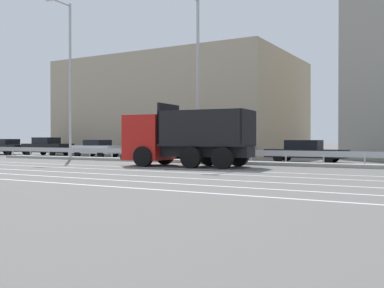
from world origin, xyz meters
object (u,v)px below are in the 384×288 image
(parked_car_1, at_px, (47,147))
(parked_car_5, at_px, (305,151))
(parked_car_2, at_px, (96,148))
(dump_truck, at_px, (173,141))
(street_lamp_2, at_px, (196,71))
(parked_car_3, at_px, (157,150))
(street_lamp_1, at_px, (69,74))
(parked_car_0, at_px, (7,147))
(parked_car_4, at_px, (214,149))
(median_road_sign, at_px, (162,140))

(parked_car_1, distance_m, parked_car_5, 22.66)
(parked_car_2, bearing_deg, dump_truck, -118.70)
(parked_car_2, distance_m, parked_car_5, 16.77)
(street_lamp_2, height_order, parked_car_3, street_lamp_2)
(parked_car_1, bearing_deg, street_lamp_1, 56.39)
(parked_car_0, height_order, parked_car_5, parked_car_0)
(dump_truck, bearing_deg, parked_car_3, 33.66)
(parked_car_4, bearing_deg, street_lamp_2, 10.92)
(parked_car_2, height_order, parked_car_3, parked_car_2)
(parked_car_2, xyz_separation_m, parked_car_3, (5.68, 0.22, -0.05))
(street_lamp_1, distance_m, parked_car_4, 11.48)
(parked_car_0, distance_m, parked_car_3, 17.02)
(parked_car_3, bearing_deg, median_road_sign, -138.19)
(parked_car_0, relative_size, parked_car_4, 1.10)
(parked_car_2, relative_size, parked_car_5, 0.87)
(dump_truck, distance_m, parked_car_4, 7.78)
(parked_car_4, bearing_deg, dump_truck, 7.40)
(parked_car_2, bearing_deg, parked_car_1, 90.31)
(median_road_sign, height_order, parked_car_3, median_road_sign)
(parked_car_0, height_order, parked_car_2, parked_car_0)
(dump_truck, relative_size, parked_car_1, 1.52)
(street_lamp_2, xyz_separation_m, parked_car_2, (-11.53, 4.25, -4.68))
(parked_car_3, relative_size, parked_car_5, 0.90)
(parked_car_0, xyz_separation_m, parked_car_4, (21.67, -0.09, -0.00))
(street_lamp_1, xyz_separation_m, parked_car_1, (-6.98, 4.31, -5.20))
(street_lamp_1, bearing_deg, parked_car_4, 25.10)
(parked_car_1, bearing_deg, street_lamp_2, 73.51)
(parked_car_0, height_order, parked_car_4, parked_car_0)
(dump_truck, distance_m, street_lamp_1, 12.18)
(dump_truck, bearing_deg, parked_car_1, 61.21)
(parked_car_1, height_order, parked_car_4, parked_car_1)
(median_road_sign, xyz_separation_m, street_lamp_2, (2.61, -0.32, 4.03))
(median_road_sign, relative_size, street_lamp_1, 0.23)
(median_road_sign, height_order, parked_car_1, median_road_sign)
(parked_car_1, xyz_separation_m, parked_car_4, (16.22, 0.02, -0.06))
(parked_car_3, bearing_deg, street_lamp_1, 136.76)
(street_lamp_2, bearing_deg, parked_car_4, 104.78)
(dump_truck, bearing_deg, parked_car_5, -39.38)
(parked_car_0, distance_m, parked_car_5, 28.11)
(street_lamp_2, relative_size, parked_car_5, 2.01)
(dump_truck, bearing_deg, parked_car_0, 66.00)
(parked_car_1, xyz_separation_m, parked_car_2, (5.89, -0.28, -0.08))
(median_road_sign, bearing_deg, parked_car_0, 167.96)
(parked_car_0, bearing_deg, street_lamp_2, 79.66)
(parked_car_0, bearing_deg, street_lamp_1, 71.55)
(dump_truck, distance_m, median_road_sign, 4.47)
(parked_car_1, bearing_deg, dump_truck, 64.92)
(parked_car_4, bearing_deg, street_lamp_1, -68.76)
(street_lamp_1, height_order, parked_car_3, street_lamp_1)
(median_road_sign, relative_size, parked_car_2, 0.61)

